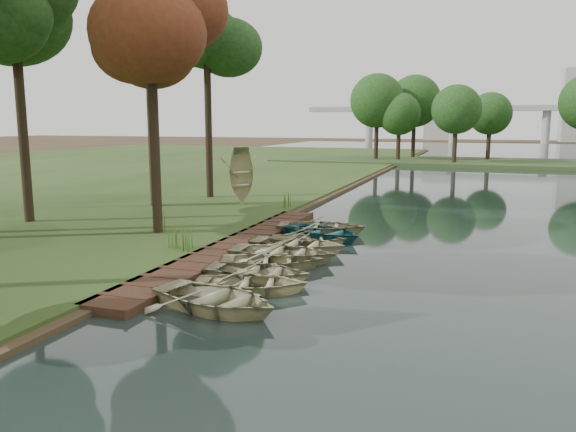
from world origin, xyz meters
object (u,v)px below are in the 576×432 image
(boardwalk, at_px, (234,247))
(rowboat_1, at_px, (251,281))
(rowboat_2, at_px, (258,269))
(stored_rowboat, at_px, (241,199))
(rowboat_0, at_px, (215,295))

(boardwalk, height_order, rowboat_1, rowboat_1)
(boardwalk, height_order, rowboat_2, rowboat_2)
(boardwalk, bearing_deg, rowboat_2, -55.47)
(rowboat_2, relative_size, stored_rowboat, 1.05)
(rowboat_0, relative_size, rowboat_1, 1.14)
(rowboat_2, bearing_deg, rowboat_1, -167.86)
(rowboat_2, bearing_deg, rowboat_0, 178.50)
(boardwalk, bearing_deg, rowboat_0, -69.11)
(rowboat_0, height_order, stored_rowboat, stored_rowboat)
(boardwalk, relative_size, rowboat_2, 4.76)
(boardwalk, bearing_deg, stored_rowboat, 112.33)
(rowboat_0, bearing_deg, rowboat_2, 14.85)
(boardwalk, relative_size, rowboat_0, 4.28)
(rowboat_0, distance_m, rowboat_2, 2.93)
(boardwalk, distance_m, rowboat_0, 6.99)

